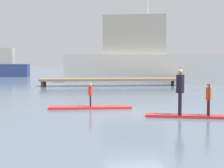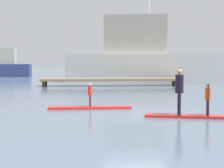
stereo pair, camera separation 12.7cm
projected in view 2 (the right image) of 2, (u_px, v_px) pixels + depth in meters
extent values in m
plane|color=slate|center=(137.00, 113.00, 14.97)|extent=(240.00, 240.00, 0.00)
cube|color=red|center=(88.00, 107.00, 16.23)|extent=(3.52, 0.78, 0.10)
cube|color=red|center=(128.00, 107.00, 16.35)|extent=(0.25, 0.48, 0.09)
cylinder|color=#4C1419|center=(90.00, 101.00, 16.32)|extent=(0.07, 0.07, 0.49)
cylinder|color=#4C1419|center=(90.00, 101.00, 16.11)|extent=(0.07, 0.07, 0.49)
cylinder|color=red|center=(90.00, 91.00, 16.19)|extent=(0.19, 0.19, 0.41)
sphere|color=beige|center=(90.00, 84.00, 16.17)|extent=(0.12, 0.12, 0.12)
cylinder|color=black|center=(90.00, 95.00, 16.36)|extent=(0.03, 0.03, 1.02)
cube|color=black|center=(90.00, 104.00, 16.39)|extent=(0.03, 0.14, 0.18)
cube|color=red|center=(185.00, 116.00, 13.72)|extent=(3.03, 1.32, 0.10)
cylinder|color=black|center=(179.00, 103.00, 13.91)|extent=(0.13, 0.13, 0.83)
cylinder|color=black|center=(179.00, 104.00, 13.55)|extent=(0.13, 0.13, 0.83)
cylinder|color=black|center=(179.00, 84.00, 13.68)|extent=(0.37, 0.37, 0.68)
sphere|color=tan|center=(180.00, 72.00, 13.65)|extent=(0.20, 0.20, 0.20)
cylinder|color=black|center=(179.00, 91.00, 13.92)|extent=(0.03, 0.03, 1.78)
cube|color=black|center=(179.00, 111.00, 13.97)|extent=(0.07, 0.14, 0.18)
cylinder|color=#4C1419|center=(207.00, 107.00, 13.69)|extent=(0.09, 0.09, 0.57)
cylinder|color=#4C1419|center=(208.00, 108.00, 13.44)|extent=(0.09, 0.09, 0.57)
cylinder|color=#E54C14|center=(208.00, 94.00, 13.53)|extent=(0.26, 0.26, 0.47)
sphere|color=#8C664C|center=(208.00, 85.00, 13.51)|extent=(0.14, 0.14, 0.14)
cylinder|color=black|center=(208.00, 100.00, 13.37)|extent=(0.03, 0.03, 1.19)
cube|color=black|center=(208.00, 114.00, 13.41)|extent=(0.07, 0.14, 0.18)
cube|color=silver|center=(150.00, 69.00, 35.12)|extent=(16.29, 8.07, 2.67)
cube|color=#B2AD9E|center=(136.00, 35.00, 35.11)|extent=(6.41, 4.21, 3.70)
cube|color=#B2AD9E|center=(1.00, 56.00, 46.92)|extent=(3.78, 1.66, 2.06)
cube|color=#846B4C|center=(112.00, 79.00, 30.51)|extent=(11.67, 2.25, 0.18)
cylinder|color=#473828|center=(44.00, 83.00, 29.18)|extent=(0.28, 0.28, 0.63)
cylinder|color=#473828|center=(45.00, 82.00, 30.82)|extent=(0.28, 0.28, 0.63)
cylinder|color=#473828|center=(179.00, 82.00, 30.22)|extent=(0.28, 0.28, 0.63)
cylinder|color=#473828|center=(174.00, 81.00, 31.86)|extent=(0.28, 0.28, 0.63)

